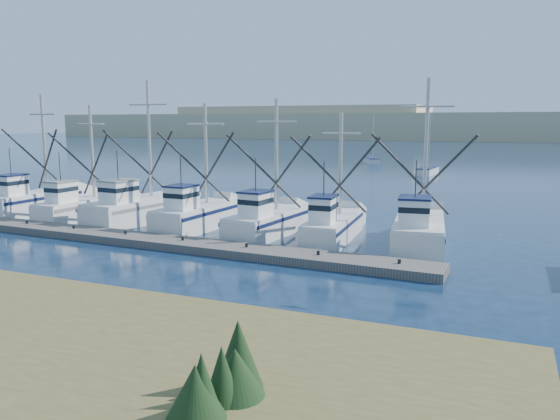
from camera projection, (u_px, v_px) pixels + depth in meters
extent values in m
plane|color=#0C1F35|center=(211.00, 294.00, 22.10)|extent=(500.00, 500.00, 0.00)
cube|color=#635E58|center=(153.00, 241.00, 31.00)|extent=(32.34, 3.33, 0.43)
cube|color=tan|center=(479.00, 126.00, 212.74)|extent=(360.00, 60.00, 10.00)
cube|color=silver|center=(35.00, 204.00, 41.01)|extent=(2.28, 7.55, 1.60)
cube|color=white|center=(12.00, 186.00, 39.01)|extent=(1.30, 1.85, 1.50)
cylinder|color=#B7B2A8|center=(44.00, 143.00, 41.47)|extent=(0.22, 0.22, 7.35)
cube|color=silver|center=(83.00, 209.00, 39.31)|extent=(2.31, 7.57, 1.34)
cube|color=white|center=(61.00, 193.00, 37.32)|extent=(1.29, 1.86, 1.50)
cylinder|color=#B7B2A8|center=(92.00, 152.00, 39.83)|extent=(0.22, 0.22, 6.75)
cube|color=silver|center=(140.00, 211.00, 37.86)|extent=(3.84, 8.58, 1.56)
cube|color=white|center=(119.00, 193.00, 35.68)|extent=(1.89, 2.21, 1.50)
cylinder|color=#B7B2A8|center=(149.00, 140.00, 38.37)|extent=(0.22, 0.22, 8.16)
cube|color=silver|center=(198.00, 218.00, 35.47)|extent=(2.90, 7.30, 1.47)
cube|color=white|center=(182.00, 199.00, 33.56)|extent=(1.54, 1.83, 1.50)
cylinder|color=#B7B2A8|center=(206.00, 154.00, 35.94)|extent=(0.22, 0.22, 6.63)
cube|color=silver|center=(269.00, 224.00, 33.60)|extent=(3.12, 7.45, 1.35)
cube|color=white|center=(256.00, 205.00, 31.68)|extent=(1.56, 1.90, 1.50)
cylinder|color=#B7B2A8|center=(276.00, 155.00, 34.06)|extent=(0.22, 0.22, 6.94)
cube|color=silver|center=(333.00, 229.00, 32.17)|extent=(2.56, 7.61, 1.29)
cube|color=white|center=(324.00, 211.00, 30.20)|extent=(1.33, 1.90, 1.50)
cylinder|color=#B7B2A8|center=(341.00, 164.00, 32.74)|extent=(0.22, 0.22, 6.17)
cube|color=silver|center=(419.00, 234.00, 30.42)|extent=(3.54, 8.05, 1.47)
cube|color=white|center=(414.00, 213.00, 28.37)|extent=(1.74, 2.07, 1.50)
cylinder|color=#B7B2A8|center=(426.00, 149.00, 30.89)|extent=(0.22, 0.22, 7.86)
cube|color=silver|center=(428.00, 171.00, 71.48)|extent=(2.26, 5.87, 0.90)
cylinder|color=#B7B2A8|center=(429.00, 140.00, 71.10)|extent=(0.12, 0.12, 7.20)
cube|color=silver|center=(372.00, 161.00, 90.13)|extent=(3.44, 5.08, 0.90)
cylinder|color=#B7B2A8|center=(373.00, 136.00, 89.75)|extent=(0.12, 0.12, 7.20)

